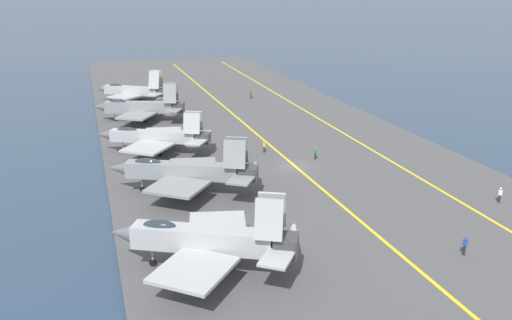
{
  "coord_description": "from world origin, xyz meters",
  "views": [
    {
      "loc": [
        -61.2,
        24.52,
        22.77
      ],
      "look_at": [
        -3.42,
        6.3,
        2.9
      ],
      "focal_mm": 38.0,
      "sensor_mm": 36.0,
      "label": 1
    }
  ],
  "objects": [
    {
      "name": "parked_jet_second",
      "position": [
        -22.59,
        16.59,
        3.21
      ],
      "size": [
        14.0,
        15.44,
        6.95
      ],
      "color": "#A8AAAF",
      "rests_on": "carrier_deck"
    },
    {
      "name": "crew_white_vest",
      "position": [
        -17.87,
        -16.42,
        1.35
      ],
      "size": [
        0.39,
        0.45,
        1.72
      ],
      "color": "#232328",
      "rests_on": "carrier_deck"
    },
    {
      "name": "deck_stripe_foul_line",
      "position": [
        0.0,
        -12.87,
        0.4
      ],
      "size": [
        192.74,
        3.67,
        0.01
      ],
      "primitive_type": "cube",
      "rotation": [
        0.0,
        0.0,
        -0.02
      ],
      "color": "yellow",
      "rests_on": "carrier_deck"
    },
    {
      "name": "crew_brown_vest",
      "position": [
        42.49,
        -7.08,
        1.37
      ],
      "size": [
        0.32,
        0.42,
        1.77
      ],
      "color": "#232328",
      "rests_on": "carrier_deck"
    },
    {
      "name": "deck_stripe_centerline",
      "position": [
        0.0,
        0.0,
        0.4
      ],
      "size": [
        192.76,
        0.36,
        0.01
      ],
      "primitive_type": "cube",
      "color": "yellow",
      "rests_on": "carrier_deck"
    },
    {
      "name": "crew_blue_vest",
      "position": [
        -26.67,
        -5.19,
        1.4
      ],
      "size": [
        0.32,
        0.42,
        1.81
      ],
      "color": "#232328",
      "rests_on": "carrier_deck"
    },
    {
      "name": "ground_plane",
      "position": [
        0.0,
        0.0,
        0.0
      ],
      "size": [
        2000.0,
        2000.0,
        0.0
      ],
      "primitive_type": "plane",
      "color": "navy"
    },
    {
      "name": "parked_jet_sixth",
      "position": [
        45.26,
        15.97,
        2.84
      ],
      "size": [
        12.56,
        14.6,
        6.58
      ],
      "color": "#A8AAAF",
      "rests_on": "carrier_deck"
    },
    {
      "name": "parked_jet_fifth",
      "position": [
        30.07,
        16.16,
        2.79
      ],
      "size": [
        13.54,
        15.47,
        6.55
      ],
      "color": "gray",
      "rests_on": "carrier_deck"
    },
    {
      "name": "carrier_deck",
      "position": [
        0.0,
        0.0,
        0.2
      ],
      "size": [
        214.18,
        46.79,
        0.4
      ],
      "primitive_type": "cube",
      "color": "#4C4C4F",
      "rests_on": "ground"
    },
    {
      "name": "parked_jet_third",
      "position": [
        -5.27,
        15.07,
        3.08
      ],
      "size": [
        13.07,
        16.72,
        6.61
      ],
      "color": "gray",
      "rests_on": "carrier_deck"
    },
    {
      "name": "parked_jet_fourth",
      "position": [
        10.74,
        16.18,
        2.81
      ],
      "size": [
        13.56,
        15.77,
        6.0
      ],
      "color": "#A8AAAF",
      "rests_on": "carrier_deck"
    },
    {
      "name": "crew_yellow_vest",
      "position": [
        6.74,
        1.92,
        1.35
      ],
      "size": [
        0.45,
        0.38,
        1.73
      ],
      "color": "#232328",
      "rests_on": "carrier_deck"
    },
    {
      "name": "crew_green_vest",
      "position": [
        1.81,
        -3.62,
        1.36
      ],
      "size": [
        0.4,
        0.3,
        1.75
      ],
      "color": "#232328",
      "rests_on": "carrier_deck"
    }
  ]
}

